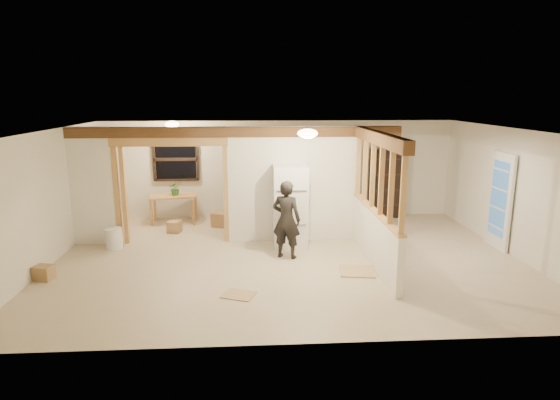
{
  "coord_description": "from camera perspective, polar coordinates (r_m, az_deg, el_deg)",
  "views": [
    {
      "loc": [
        -0.69,
        -8.69,
        3.14
      ],
      "look_at": [
        -0.13,
        0.4,
        1.09
      ],
      "focal_mm": 30.0,
      "sensor_mm": 36.0,
      "label": 1
    }
  ],
  "objects": [
    {
      "name": "stud_partition",
      "position": [
        8.73,
        11.74,
        2.68
      ],
      "size": [
        0.14,
        3.2,
        1.32
      ],
      "primitive_type": "cube",
      "color": "tan",
      "rests_on": "pony_wall"
    },
    {
      "name": "refrigerator",
      "position": [
        9.8,
        1.25,
        -0.78
      ],
      "size": [
        0.71,
        0.69,
        1.71
      ],
      "primitive_type": "cube",
      "color": "silver",
      "rests_on": "floor"
    },
    {
      "name": "window_back",
      "position": [
        12.12,
        -12.62,
        4.87
      ],
      "size": [
        1.12,
        0.1,
        1.1
      ],
      "primitive_type": "cube",
      "color": "black",
      "rests_on": "wall_back"
    },
    {
      "name": "ceiling_dome_main",
      "position": [
        8.28,
        3.38,
        8.11
      ],
      "size": [
        0.36,
        0.36,
        0.16
      ],
      "primitive_type": "ellipsoid",
      "color": "#FFEABF",
      "rests_on": "ceiling"
    },
    {
      "name": "floor",
      "position": [
        9.27,
        0.95,
        -7.12
      ],
      "size": [
        9.0,
        6.5,
        0.01
      ],
      "primitive_type": "cube",
      "color": "#BFAB8E",
      "rests_on": "ground"
    },
    {
      "name": "box_front",
      "position": [
        9.17,
        -26.84,
        -7.91
      ],
      "size": [
        0.36,
        0.32,
        0.25
      ],
      "primitive_type": "cube",
      "rotation": [
        0.0,
        0.0,
        -0.25
      ],
      "color": "#A0774D",
      "rests_on": "floor"
    },
    {
      "name": "wall_left",
      "position": [
        9.68,
        -26.63,
        0.08
      ],
      "size": [
        0.01,
        6.5,
        2.5
      ],
      "primitive_type": "cube",
      "color": "silver",
      "rests_on": "floor"
    },
    {
      "name": "bucket",
      "position": [
        10.35,
        -19.58,
        -4.45
      ],
      "size": [
        0.45,
        0.45,
        0.44
      ],
      "primitive_type": "cylinder",
      "rotation": [
        0.0,
        0.0,
        0.38
      ],
      "color": "white",
      "rests_on": "floor"
    },
    {
      "name": "bookshelf",
      "position": [
        12.44,
        12.9,
        2.0
      ],
      "size": [
        0.9,
        0.3,
        1.79
      ],
      "primitive_type": "cube",
      "color": "black",
      "rests_on": "floor"
    },
    {
      "name": "doorway_frame",
      "position": [
        10.25,
        -13.07,
        0.89
      ],
      "size": [
        2.46,
        0.14,
        2.2
      ],
      "primitive_type": "cube",
      "color": "tan",
      "rests_on": "floor"
    },
    {
      "name": "ceiling",
      "position": [
        8.75,
        1.02,
        8.51
      ],
      "size": [
        9.0,
        6.5,
        0.01
      ],
      "primitive_type": "cube",
      "color": "white"
    },
    {
      "name": "woman",
      "position": [
        9.08,
        0.79,
        -2.4
      ],
      "size": [
        0.66,
        0.56,
        1.55
      ],
      "primitive_type": "imported",
      "rotation": [
        0.0,
        0.0,
        2.73
      ],
      "color": "#282222",
      "rests_on": "floor"
    },
    {
      "name": "french_door",
      "position": [
        10.65,
        25.23,
        -0.11
      ],
      "size": [
        0.12,
        0.86,
        2.0
      ],
      "primitive_type": "cube",
      "color": "white",
      "rests_on": "floor"
    },
    {
      "name": "box_util_a",
      "position": [
        11.49,
        -7.23,
        -2.37
      ],
      "size": [
        0.49,
        0.45,
        0.34
      ],
      "primitive_type": "cube",
      "rotation": [
        0.0,
        0.0,
        -0.33
      ],
      "color": "#A0774D",
      "rests_on": "floor"
    },
    {
      "name": "box_util_b",
      "position": [
        11.19,
        -12.75,
        -3.2
      ],
      "size": [
        0.34,
        0.34,
        0.26
      ],
      "primitive_type": "cube",
      "rotation": [
        0.0,
        0.0,
        -0.24
      ],
      "color": "#A0774D",
      "rests_on": "floor"
    },
    {
      "name": "header_beam_right",
      "position": [
        8.64,
        11.96,
        7.39
      ],
      "size": [
        0.18,
        3.3,
        0.22
      ],
      "primitive_type": "cube",
      "color": "brown",
      "rests_on": "ceiling"
    },
    {
      "name": "work_table",
      "position": [
        11.96,
        -12.82,
        -1.08
      ],
      "size": [
        1.21,
        0.78,
        0.71
      ],
      "primitive_type": "cube",
      "rotation": [
        0.0,
        0.0,
        0.21
      ],
      "color": "tan",
      "rests_on": "floor"
    },
    {
      "name": "partition_center",
      "position": [
        10.11,
        1.58,
        1.93
      ],
      "size": [
        2.8,
        0.12,
        2.5
      ],
      "primitive_type": "cube",
      "color": "white",
      "rests_on": "floor"
    },
    {
      "name": "floor_panel_near",
      "position": [
        8.7,
        9.36,
        -8.54
      ],
      "size": [
        0.69,
        0.69,
        0.02
      ],
      "primitive_type": "cube",
      "rotation": [
        0.0,
        0.0,
        -0.14
      ],
      "color": "tan",
      "rests_on": "floor"
    },
    {
      "name": "header_beam_back",
      "position": [
        9.93,
        -5.37,
        8.26
      ],
      "size": [
        7.0,
        0.18,
        0.22
      ],
      "primitive_type": "cube",
      "color": "brown",
      "rests_on": "ceiling"
    },
    {
      "name": "wall_back",
      "position": [
        12.11,
        -0.23,
        3.74
      ],
      "size": [
        9.0,
        0.01,
        2.5
      ],
      "primitive_type": "cube",
      "color": "silver",
      "rests_on": "floor"
    },
    {
      "name": "ceiling_dome_util",
      "position": [
        11.16,
        -13.02,
        9.0
      ],
      "size": [
        0.32,
        0.32,
        0.14
      ],
      "primitive_type": "ellipsoid",
      "color": "#FFEABF",
      "rests_on": "ceiling"
    },
    {
      "name": "partition_left_stub",
      "position": [
        10.62,
        -21.93,
        1.53
      ],
      "size": [
        0.9,
        0.12,
        2.5
      ],
      "primitive_type": "cube",
      "color": "white",
      "rests_on": "floor"
    },
    {
      "name": "shop_vac",
      "position": [
        11.86,
        -19.96,
        -1.93
      ],
      "size": [
        0.5,
        0.5,
        0.6
      ],
      "primitive_type": "cylinder",
      "rotation": [
        0.0,
        0.0,
        -0.1
      ],
      "color": "maroon",
      "rests_on": "floor"
    },
    {
      "name": "pony_wall",
      "position": [
        9.0,
        11.41,
        -4.61
      ],
      "size": [
        0.12,
        3.2,
        1.0
      ],
      "primitive_type": "cube",
      "color": "white",
      "rests_on": "floor"
    },
    {
      "name": "hanging_bulb",
      "position": [
        10.42,
        -10.83,
        7.2
      ],
      "size": [
        0.07,
        0.07,
        0.07
      ],
      "primitive_type": "ellipsoid",
      "color": "#FFD88C",
      "rests_on": "ceiling"
    },
    {
      "name": "potted_plant",
      "position": [
        11.84,
        -12.63,
        1.42
      ],
      "size": [
        0.39,
        0.36,
        0.36
      ],
      "primitive_type": "imported",
      "rotation": [
        0.0,
        0.0,
        0.28
      ],
      "color": "#305C28",
      "rests_on": "work_table"
    },
    {
      "name": "wall_front",
      "position": [
        5.81,
        3.52,
        -6.33
      ],
      "size": [
        9.0,
        0.01,
        2.5
      ],
      "primitive_type": "cube",
      "color": "silver",
      "rests_on": "floor"
    },
    {
      "name": "wall_right",
      "position": [
        10.3,
        26.8,
        0.76
      ],
      "size": [
        0.01,
        6.5,
        2.5
      ],
      "primitive_type": "cube",
      "color": "silver",
      "rests_on": "floor"
    },
    {
      "name": "floor_panel_far",
      "position": [
        7.68,
        -5.06,
        -11.43
      ],
      "size": [
        0.61,
        0.55,
        0.02
      ],
      "primitive_type": "cube",
      "rotation": [
        0.0,
        0.0,
        -0.38
      ],
      "color": "tan",
      "rests_on": "floor"
    }
  ]
}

